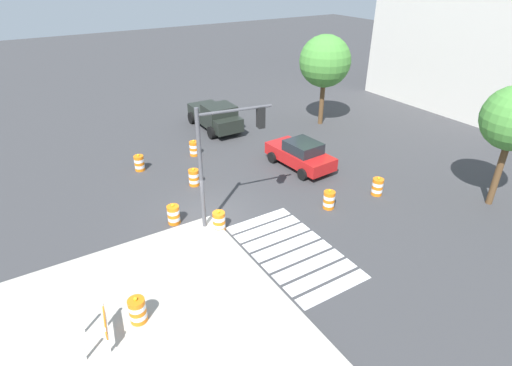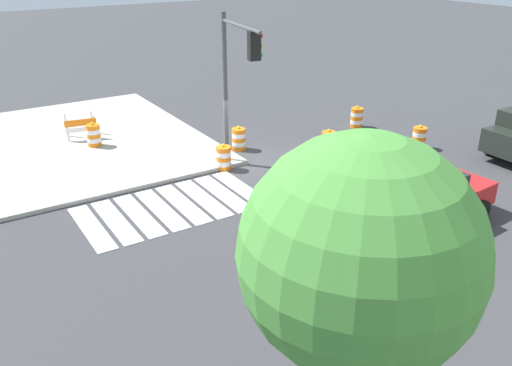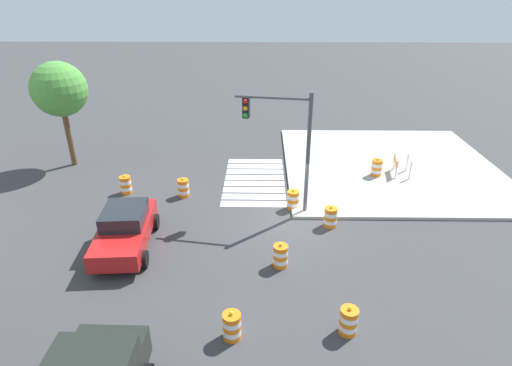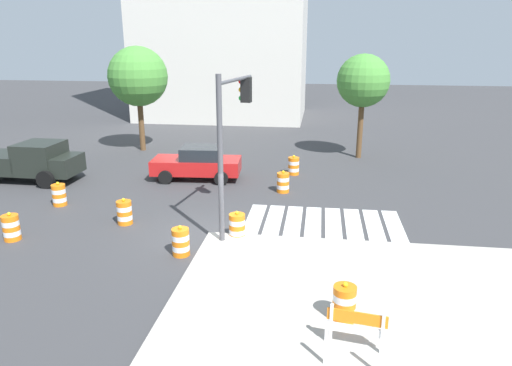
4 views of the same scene
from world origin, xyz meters
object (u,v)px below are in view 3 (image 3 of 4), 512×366
sports_car (125,229)px  traffic_barrel_median_far (330,217)px  traffic_barrel_lane_center (232,326)px  traffic_light_pole (283,132)px  traffic_barrel_far_curb (293,200)px  traffic_barrel_opposite_curb (348,321)px  street_tree_streetside_near (59,90)px  traffic_barrel_median_near (126,185)px  traffic_barrel_crosswalk_end (280,256)px  traffic_barrel_near_corner (183,188)px  construction_barricade (398,164)px  traffic_barrel_on_sidewalk (377,168)px

sports_car → traffic_barrel_median_far: size_ratio=4.34×
sports_car → traffic_barrel_median_far: (1.64, -8.46, -0.36)m
traffic_barrel_lane_center → traffic_light_pole: 8.61m
traffic_barrel_lane_center → sports_car: bearing=44.0°
traffic_barrel_far_curb → traffic_barrel_opposite_curb: size_ratio=1.00×
traffic_light_pole → street_tree_streetside_near: street_tree_streetside_near is taller
sports_car → traffic_barrel_median_near: size_ratio=4.34×
traffic_barrel_lane_center → traffic_barrel_opposite_curb: (0.26, -3.52, 0.00)m
sports_car → traffic_barrel_crosswalk_end: size_ratio=4.34×
sports_car → street_tree_streetside_near: bearing=34.1°
traffic_barrel_median_far → traffic_barrel_opposite_curb: same height
traffic_barrel_median_far → sports_car: bearing=101.0°
traffic_barrel_near_corner → traffic_barrel_far_curb: bearing=-102.1°
sports_car → traffic_barrel_median_near: sports_car is taller
construction_barricade → traffic_light_pole: size_ratio=0.24×
sports_car → street_tree_streetside_near: street_tree_streetside_near is taller
street_tree_streetside_near → traffic_barrel_far_curb: bearing=-111.9°
construction_barricade → traffic_light_pole: bearing=120.8°
traffic_barrel_crosswalk_end → traffic_light_pole: bearing=-2.2°
traffic_barrel_opposite_curb → construction_barricade: (11.34, -4.78, 0.27)m
traffic_barrel_near_corner → traffic_light_pole: bearing=-106.5°
traffic_barrel_median_far → traffic_barrel_lane_center: bearing=148.8°
traffic_barrel_near_corner → traffic_light_pole: size_ratio=0.19×
traffic_barrel_far_curb → traffic_barrel_on_sidewalk: bearing=-54.0°
traffic_barrel_crosswalk_end → traffic_light_pole: size_ratio=0.19×
traffic_barrel_crosswalk_end → traffic_barrel_on_sidewalk: traffic_barrel_on_sidewalk is taller
traffic_barrel_median_far → construction_barricade: 6.84m
traffic_barrel_median_near → traffic_barrel_opposite_curb: (-9.15, -9.53, 0.00)m
sports_car → traffic_light_pole: bearing=-65.0°
traffic_barrel_median_far → traffic_barrel_lane_center: 7.47m
traffic_barrel_on_sidewalk → traffic_barrel_median_near: bearing=98.7°
traffic_barrel_crosswalk_end → street_tree_streetside_near: size_ratio=0.17×
traffic_barrel_far_curb → traffic_barrel_opposite_curb: bearing=-171.3°
traffic_barrel_near_corner → traffic_barrel_lane_center: (-9.11, -3.04, 0.00)m
traffic_barrel_median_near → traffic_barrel_median_far: size_ratio=1.00×
traffic_barrel_far_curb → traffic_barrel_median_far: bearing=-135.7°
traffic_light_pole → construction_barricade: bearing=-59.2°
traffic_barrel_far_curb → traffic_barrel_on_sidewalk: (3.45, -4.75, 0.15)m
traffic_barrel_far_curb → traffic_barrel_opposite_curb: 7.78m
sports_car → traffic_barrel_opposite_curb: bearing=-119.0°
traffic_barrel_on_sidewalk → sports_car: bearing=119.7°
traffic_barrel_median_far → construction_barricade: construction_barricade is taller
traffic_barrel_crosswalk_end → traffic_barrel_median_far: size_ratio=1.00×
sports_car → traffic_barrel_near_corner: size_ratio=4.34×
sports_car → traffic_barrel_lane_center: sports_car is taller
street_tree_streetside_near → traffic_barrel_median_near: bearing=-130.7°
traffic_barrel_median_far → traffic_barrel_median_near: bearing=73.0°
traffic_barrel_median_far → traffic_barrel_far_curb: size_ratio=1.00×
construction_barricade → street_tree_streetside_near: size_ratio=0.23×
traffic_barrel_median_near → traffic_barrel_lane_center: 11.16m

